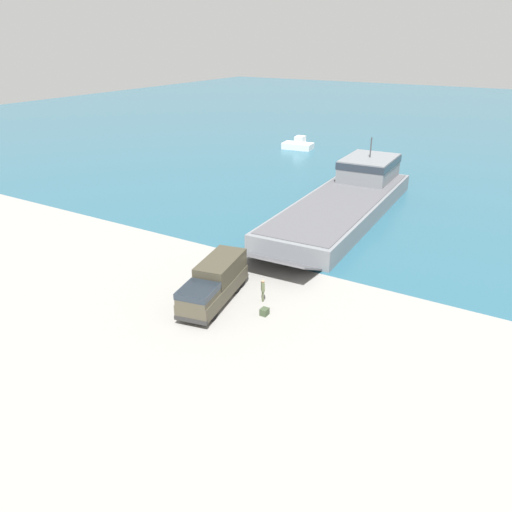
# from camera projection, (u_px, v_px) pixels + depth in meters

# --- Properties ---
(ground_plane) EXTENTS (240.00, 240.00, 0.00)m
(ground_plane) POSITION_uv_depth(u_px,v_px,m) (227.00, 286.00, 39.57)
(ground_plane) COLOR gray
(water_surface) EXTENTS (240.00, 180.00, 0.01)m
(water_surface) POSITION_uv_depth(u_px,v_px,m) (463.00, 122.00, 114.51)
(water_surface) COLOR #285B70
(water_surface) RESTS_ON ground_plane
(landing_craft) EXTENTS (9.47, 32.39, 7.04)m
(landing_craft) POSITION_uv_depth(u_px,v_px,m) (349.00, 196.00, 56.11)
(landing_craft) COLOR gray
(landing_craft) RESTS_ON ground_plane
(military_truck) EXTENTS (3.93, 8.18, 2.94)m
(military_truck) POSITION_uv_depth(u_px,v_px,m) (214.00, 283.00, 36.79)
(military_truck) COLOR #4C4738
(military_truck) RESTS_ON ground_plane
(soldier_on_ramp) EXTENTS (0.46, 0.49, 1.76)m
(soldier_on_ramp) POSITION_uv_depth(u_px,v_px,m) (263.00, 289.00, 36.98)
(soldier_on_ramp) COLOR #566042
(soldier_on_ramp) RESTS_ON ground_plane
(moored_boat_a) EXTENTS (5.40, 3.34, 2.26)m
(moored_boat_a) POSITION_uv_depth(u_px,v_px,m) (298.00, 145.00, 87.05)
(moored_boat_a) COLOR white
(moored_boat_a) RESTS_ON ground_plane
(cargo_crate) EXTENTS (0.51, 0.61, 0.50)m
(cargo_crate) POSITION_uv_depth(u_px,v_px,m) (264.00, 312.00, 35.43)
(cargo_crate) COLOR #3D4C33
(cargo_crate) RESTS_ON ground_plane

